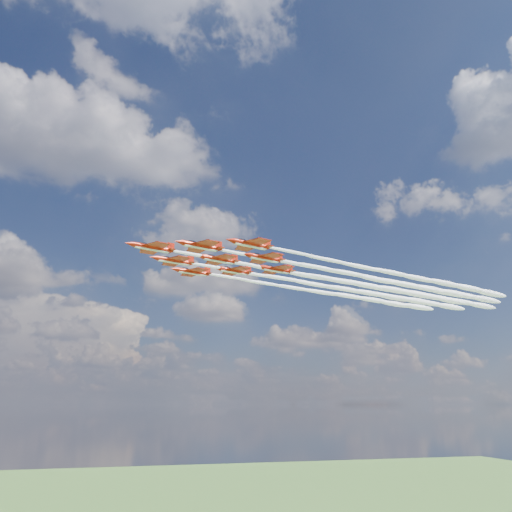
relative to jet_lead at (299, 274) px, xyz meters
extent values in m
cylinder|color=#AE1909|center=(-42.11, -14.17, 0.00)|extent=(9.00, 4.07, 1.25)
cone|color=#AE1909|center=(-47.48, -15.97, 0.00)|extent=(2.55, 1.91, 1.25)
cone|color=#AE1909|center=(-37.06, -12.47, 0.00)|extent=(1.97, 1.62, 1.13)
ellipsoid|color=black|center=(-44.26, -14.89, 0.51)|extent=(2.56, 1.73, 0.81)
cube|color=#AE1909|center=(-41.57, -13.99, -0.06)|extent=(6.77, 11.04, 0.16)
cube|color=#AE1909|center=(-37.81, -12.72, 0.00)|extent=(2.81, 4.38, 0.14)
cube|color=#AE1909|center=(-37.59, -12.65, 1.02)|extent=(1.77, 0.73, 2.04)
cube|color=white|center=(-42.11, -14.17, -0.57)|extent=(8.39, 3.68, 0.14)
cylinder|color=#AE1909|center=(-31.10, -18.44, 0.00)|extent=(9.00, 4.07, 1.25)
cone|color=#AE1909|center=(-36.47, -20.24, 0.00)|extent=(2.55, 1.91, 1.25)
cone|color=#AE1909|center=(-26.05, -16.74, 0.00)|extent=(1.97, 1.62, 1.13)
ellipsoid|color=black|center=(-33.25, -19.16, 0.51)|extent=(2.56, 1.73, 0.81)
cube|color=#AE1909|center=(-30.56, -18.26, -0.06)|extent=(6.77, 11.04, 0.16)
cube|color=#AE1909|center=(-26.80, -16.99, 0.00)|extent=(2.81, 4.38, 0.14)
cube|color=#AE1909|center=(-26.58, -16.92, 1.02)|extent=(1.77, 0.73, 2.04)
cube|color=white|center=(-31.10, -18.44, -0.57)|extent=(8.39, 3.68, 0.14)
cylinder|color=#AE1909|center=(-35.92, -4.11, 0.00)|extent=(9.00, 4.07, 1.25)
cone|color=#AE1909|center=(-41.29, -5.92, 0.00)|extent=(2.55, 1.91, 1.25)
cone|color=#AE1909|center=(-30.87, -2.41, 0.00)|extent=(1.97, 1.62, 1.13)
ellipsoid|color=black|center=(-38.07, -4.83, 0.51)|extent=(2.56, 1.73, 0.81)
cube|color=#AE1909|center=(-35.38, -3.93, -0.06)|extent=(6.77, 11.04, 0.16)
cube|color=#AE1909|center=(-31.62, -2.66, 0.00)|extent=(2.81, 4.38, 0.14)
cube|color=#AE1909|center=(-31.40, -2.59, 1.02)|extent=(1.77, 0.73, 2.04)
cube|color=white|center=(-35.92, -4.11, -0.57)|extent=(8.39, 3.68, 0.14)
cylinder|color=#AE1909|center=(-20.09, -22.71, 0.00)|extent=(9.00, 4.07, 1.25)
cone|color=#AE1909|center=(-25.46, -24.51, 0.00)|extent=(2.55, 1.91, 1.25)
cone|color=#AE1909|center=(-15.04, -21.01, 0.00)|extent=(1.97, 1.62, 1.13)
ellipsoid|color=black|center=(-22.24, -23.43, 0.51)|extent=(2.56, 1.73, 0.81)
cube|color=#AE1909|center=(-19.55, -22.52, -0.06)|extent=(6.77, 11.04, 0.16)
cube|color=#AE1909|center=(-15.79, -21.26, 0.00)|extent=(2.81, 4.38, 0.14)
cube|color=#AE1909|center=(-15.57, -21.19, 1.02)|extent=(1.77, 0.73, 2.04)
cube|color=white|center=(-20.09, -22.71, -0.57)|extent=(8.39, 3.68, 0.14)
cylinder|color=#AE1909|center=(-24.91, -8.38, 0.00)|extent=(9.00, 4.07, 1.25)
cone|color=#AE1909|center=(-30.28, -10.19, 0.00)|extent=(2.55, 1.91, 1.25)
cone|color=#AE1909|center=(-19.86, -6.68, 0.00)|extent=(1.97, 1.62, 1.13)
ellipsoid|color=black|center=(-27.06, -9.10, 0.51)|extent=(2.56, 1.73, 0.81)
cube|color=#AE1909|center=(-24.37, -8.20, -0.06)|extent=(6.77, 11.04, 0.16)
cube|color=#AE1909|center=(-20.61, -6.93, 0.00)|extent=(2.81, 4.38, 0.14)
cube|color=#AE1909|center=(-20.39, -6.86, 1.02)|extent=(1.77, 0.73, 2.04)
cube|color=white|center=(-24.91, -8.38, -0.57)|extent=(8.39, 3.68, 0.14)
cylinder|color=#AE1909|center=(-29.73, 5.95, 0.00)|extent=(9.00, 4.07, 1.25)
cone|color=#AE1909|center=(-35.10, 4.14, 0.00)|extent=(2.55, 1.91, 1.25)
cone|color=#AE1909|center=(-24.68, 7.65, 0.00)|extent=(1.97, 1.62, 1.13)
ellipsoid|color=black|center=(-31.88, 5.22, 0.51)|extent=(2.56, 1.73, 0.81)
cube|color=#AE1909|center=(-29.19, 6.13, -0.06)|extent=(6.77, 11.04, 0.16)
cube|color=#AE1909|center=(-25.43, 7.39, 0.00)|extent=(2.81, 4.38, 0.14)
cube|color=#AE1909|center=(-25.21, 7.46, 1.02)|extent=(1.77, 0.73, 2.04)
cube|color=white|center=(-29.73, 5.95, -0.57)|extent=(8.39, 3.68, 0.14)
cylinder|color=#AE1909|center=(-13.90, -12.65, 0.00)|extent=(9.00, 4.07, 1.25)
cone|color=#AE1909|center=(-19.27, -14.46, 0.00)|extent=(2.55, 1.91, 1.25)
cone|color=#AE1909|center=(-8.85, -10.95, 0.00)|extent=(1.97, 1.62, 1.13)
ellipsoid|color=black|center=(-16.05, -13.37, 0.51)|extent=(2.56, 1.73, 0.81)
cube|color=#AE1909|center=(-13.36, -12.47, -0.06)|extent=(6.77, 11.04, 0.16)
cube|color=#AE1909|center=(-9.60, -11.20, 0.00)|extent=(2.81, 4.38, 0.14)
cube|color=#AE1909|center=(-9.38, -11.13, 1.02)|extent=(1.77, 0.73, 2.04)
cube|color=white|center=(-13.90, -12.65, -0.57)|extent=(8.39, 3.68, 0.14)
cylinder|color=#AE1909|center=(-18.72, 1.68, 0.00)|extent=(9.00, 4.07, 1.25)
cone|color=#AE1909|center=(-24.09, -0.13, 0.00)|extent=(2.55, 1.91, 1.25)
cone|color=#AE1909|center=(-13.67, 3.38, 0.00)|extent=(1.97, 1.62, 1.13)
ellipsoid|color=black|center=(-20.87, 0.95, 0.51)|extent=(2.56, 1.73, 0.81)
cube|color=#AE1909|center=(-18.18, 1.86, -0.06)|extent=(6.77, 11.04, 0.16)
cube|color=#AE1909|center=(-14.42, 3.12, 0.00)|extent=(2.81, 4.38, 0.14)
cube|color=#AE1909|center=(-14.20, 3.19, 1.02)|extent=(1.77, 0.73, 2.04)
cube|color=white|center=(-18.72, 1.68, -0.57)|extent=(8.39, 3.68, 0.14)
cylinder|color=#AE1909|center=(-7.71, -2.59, 0.00)|extent=(9.00, 4.07, 1.25)
cone|color=#AE1909|center=(-13.08, -4.40, 0.00)|extent=(2.55, 1.91, 1.25)
cone|color=#AE1909|center=(-2.66, -0.89, 0.00)|extent=(1.97, 1.62, 1.13)
ellipsoid|color=black|center=(-9.86, -3.32, 0.51)|extent=(2.56, 1.73, 0.81)
cube|color=#AE1909|center=(-7.17, -2.41, -0.06)|extent=(6.77, 11.04, 0.16)
cube|color=#AE1909|center=(-3.41, -1.15, 0.00)|extent=(2.81, 4.38, 0.14)
cube|color=#AE1909|center=(-3.19, -1.07, 1.02)|extent=(1.77, 0.73, 2.04)
cube|color=white|center=(-7.71, -2.59, -0.57)|extent=(8.39, 3.68, 0.14)
camera|label=1|loc=(-47.11, -129.84, -35.88)|focal=35.00mm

